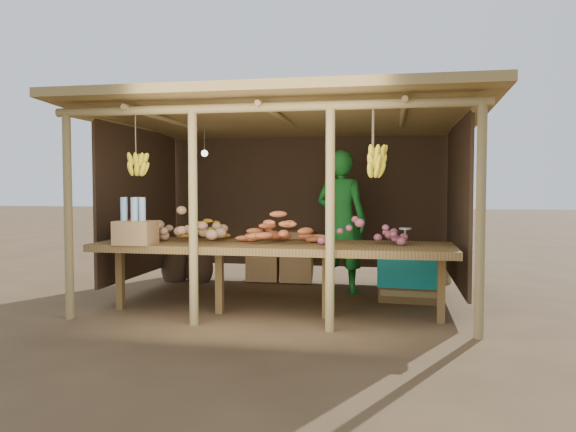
# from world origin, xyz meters

# --- Properties ---
(ground) EXTENTS (60.00, 60.00, 0.00)m
(ground) POSITION_xyz_m (0.00, 0.00, 0.00)
(ground) COLOR brown
(ground) RESTS_ON ground
(stall_structure) EXTENTS (4.70, 3.50, 2.43)m
(stall_structure) POSITION_xyz_m (-0.02, -0.06, 1.92)
(stall_structure) COLOR #9C8750
(stall_structure) RESTS_ON ground
(counter) EXTENTS (3.90, 1.05, 0.80)m
(counter) POSITION_xyz_m (0.00, -0.95, 0.74)
(counter) COLOR brown
(counter) RESTS_ON ground
(potato_heap) EXTENTS (1.28, 1.02, 0.37)m
(potato_heap) POSITION_xyz_m (-1.00, -0.95, 0.99)
(potato_heap) COLOR tan
(potato_heap) RESTS_ON counter
(sweet_potato_heap) EXTENTS (1.04, 0.79, 0.36)m
(sweet_potato_heap) POSITION_xyz_m (0.07, -0.86, 0.98)
(sweet_potato_heap) COLOR #C26032
(sweet_potato_heap) RESTS_ON counter
(onion_heap) EXTENTS (1.01, 0.75, 0.36)m
(onion_heap) POSITION_xyz_m (1.01, -0.97, 0.98)
(onion_heap) COLOR #A34F60
(onion_heap) RESTS_ON counter
(banana_pile) EXTENTS (0.58, 0.44, 0.34)m
(banana_pile) POSITION_xyz_m (-0.89, -0.58, 0.97)
(banana_pile) COLOR gold
(banana_pile) RESTS_ON counter
(tomato_basin) EXTENTS (0.45, 0.45, 0.23)m
(tomato_basin) POSITION_xyz_m (-1.77, -0.62, 0.90)
(tomato_basin) COLOR navy
(tomato_basin) RESTS_ON counter
(bottle_box) EXTENTS (0.40, 0.32, 0.51)m
(bottle_box) POSITION_xyz_m (-1.41, -1.34, 0.99)
(bottle_box) COLOR #9D7646
(bottle_box) RESTS_ON counter
(vendor) EXTENTS (0.79, 0.63, 1.91)m
(vendor) POSITION_xyz_m (0.62, 0.55, 0.95)
(vendor) COLOR #186D22
(vendor) RESTS_ON ground
(tarp_crate) EXTENTS (0.82, 0.72, 0.92)m
(tarp_crate) POSITION_xyz_m (1.50, 0.22, 0.38)
(tarp_crate) COLOR brown
(tarp_crate) RESTS_ON ground
(carton_stack) EXTENTS (0.99, 0.39, 0.74)m
(carton_stack) POSITION_xyz_m (-0.27, 1.20, 0.33)
(carton_stack) COLOR #9D7646
(carton_stack) RESTS_ON ground
(burlap_sacks) EXTENTS (0.80, 0.42, 0.56)m
(burlap_sacks) POSITION_xyz_m (-1.72, 0.98, 0.25)
(burlap_sacks) COLOR #402D1E
(burlap_sacks) RESTS_ON ground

